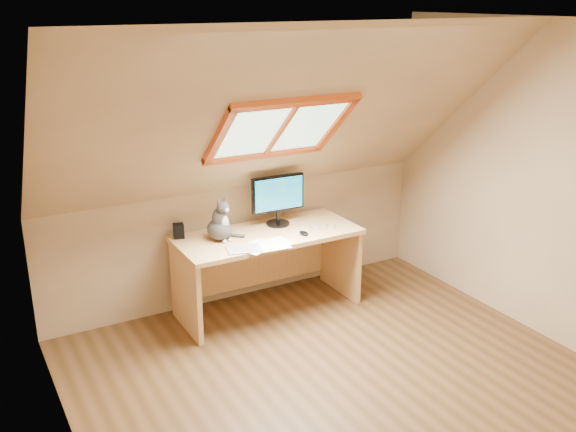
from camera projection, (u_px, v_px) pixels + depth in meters
ground at (355, 393)px, 4.32m from camera, size 3.50×3.50×0.00m
room_shell at (372, 194)px, 3.78m from camera, size 3.52×3.52×2.41m
desk at (264, 255)px, 5.38m from camera, size 1.52×0.66×0.69m
monitor at (278, 197)px, 5.37m from camera, size 0.47×0.20×0.43m
cat at (220, 224)px, 5.08m from camera, size 0.25×0.28×0.36m
desk_speaker at (179, 231)px, 5.14m from camera, size 0.10×0.10×0.12m
graphics_tablet at (244, 249)px, 4.91m from camera, size 0.30×0.24×0.01m
mouse at (304, 233)px, 5.21m from camera, size 0.06×0.10×0.03m
papers at (269, 245)px, 4.99m from camera, size 0.35×0.30×0.01m
cables at (314, 229)px, 5.34m from camera, size 0.51×0.26×0.01m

